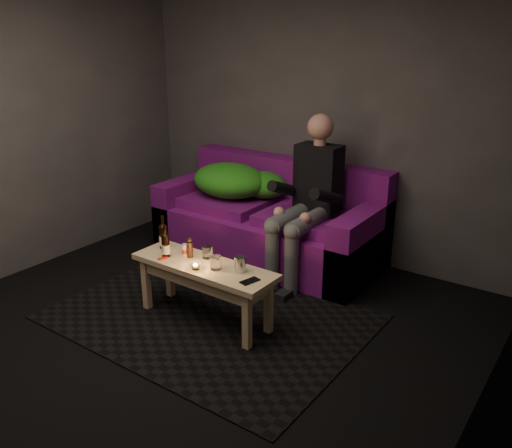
# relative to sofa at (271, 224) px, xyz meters

# --- Properties ---
(floor) EXTENTS (4.50, 4.50, 0.00)m
(floor) POSITION_rel_sofa_xyz_m (0.28, -1.82, -0.34)
(floor) COLOR black
(floor) RESTS_ON ground
(room) EXTENTS (4.50, 4.50, 4.50)m
(room) POSITION_rel_sofa_xyz_m (0.28, -1.35, 1.30)
(room) COLOR silver
(room) RESTS_ON ground
(rug) EXTENTS (2.37, 1.73, 0.01)m
(rug) POSITION_rel_sofa_xyz_m (0.29, -1.30, -0.33)
(rug) COLOR black
(rug) RESTS_ON floor
(sofa) EXTENTS (2.17, 0.98, 0.93)m
(sofa) POSITION_rel_sofa_xyz_m (0.00, 0.00, 0.00)
(sofa) COLOR #6D0F76
(sofa) RESTS_ON floor
(green_blanket) EXTENTS (0.96, 0.65, 0.33)m
(green_blanket) POSITION_rel_sofa_xyz_m (-0.41, -0.01, 0.37)
(green_blanket) COLOR #177F17
(green_blanket) RESTS_ON sofa
(person) EXTENTS (0.39, 0.90, 1.45)m
(person) POSITION_rel_sofa_xyz_m (0.50, -0.18, 0.41)
(person) COLOR black
(person) RESTS_ON sofa
(coffee_table) EXTENTS (1.18, 0.39, 0.48)m
(coffee_table) POSITION_rel_sofa_xyz_m (0.29, -1.35, 0.06)
(coffee_table) COLOR tan
(coffee_table) RESTS_ON rug
(beer_bottle_a) EXTENTS (0.07, 0.07, 0.28)m
(beer_bottle_a) POSITION_rel_sofa_xyz_m (-0.18, -1.30, 0.24)
(beer_bottle_a) COLOR black
(beer_bottle_a) RESTS_ON coffee_table
(beer_bottle_b) EXTENTS (0.07, 0.07, 0.26)m
(beer_bottle_b) POSITION_rel_sofa_xyz_m (-0.04, -1.41, 0.24)
(beer_bottle_b) COLOR black
(beer_bottle_b) RESTS_ON coffee_table
(salt_shaker) EXTENTS (0.05, 0.05, 0.09)m
(salt_shaker) POSITION_rel_sofa_xyz_m (0.06, -1.31, 0.19)
(salt_shaker) COLOR silver
(salt_shaker) RESTS_ON coffee_table
(pepper_mill) EXTENTS (0.05, 0.05, 0.12)m
(pepper_mill) POSITION_rel_sofa_xyz_m (0.12, -1.32, 0.20)
(pepper_mill) COLOR black
(pepper_mill) RESTS_ON coffee_table
(tumbler_back) EXTENTS (0.09, 0.09, 0.10)m
(tumbler_back) POSITION_rel_sofa_xyz_m (0.24, -1.25, 0.19)
(tumbler_back) COLOR white
(tumbler_back) RESTS_ON coffee_table
(tealight) EXTENTS (0.06, 0.06, 0.05)m
(tealight) POSITION_rel_sofa_xyz_m (0.30, -1.46, 0.16)
(tealight) COLOR white
(tealight) RESTS_ON coffee_table
(tumbler_front) EXTENTS (0.09, 0.09, 0.10)m
(tumbler_front) POSITION_rel_sofa_xyz_m (0.42, -1.37, 0.19)
(tumbler_front) COLOR white
(tumbler_front) RESTS_ON coffee_table
(steel_cup) EXTENTS (0.09, 0.09, 0.12)m
(steel_cup) POSITION_rel_sofa_xyz_m (0.59, -1.30, 0.20)
(steel_cup) COLOR #A9ACB0
(steel_cup) RESTS_ON coffee_table
(smartphone) EXTENTS (0.10, 0.15, 0.01)m
(smartphone) POSITION_rel_sofa_xyz_m (0.75, -1.40, 0.15)
(smartphone) COLOR black
(smartphone) RESTS_ON coffee_table
(red_lighter) EXTENTS (0.04, 0.08, 0.01)m
(red_lighter) POSITION_rel_sofa_xyz_m (-0.03, -1.46, 0.15)
(red_lighter) COLOR #B6150B
(red_lighter) RESTS_ON coffee_table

